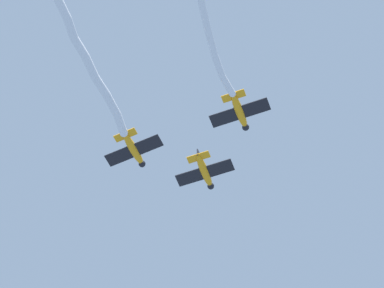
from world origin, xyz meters
The scene contains 5 objects.
airplane_lead centered at (-3.61, -0.36, 86.99)m, with size 5.29×6.33×1.67m.
airplane_left_wing centered at (-4.50, 7.98, 86.99)m, with size 5.44×6.09×1.67m.
smoke_trail_left_wing centered at (-12.93, 14.39, 87.59)m, with size 14.04×10.67×2.30m.
airplane_right_wing centered at (-11.82, -2.12, 87.29)m, with size 5.30×6.31×1.67m.
smoke_trail_right_wing centered at (-20.64, 3.56, 87.12)m, with size 15.05×8.56×1.02m.
Camera 1 is at (-55.36, 14.25, 3.86)m, focal length 82.63 mm.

